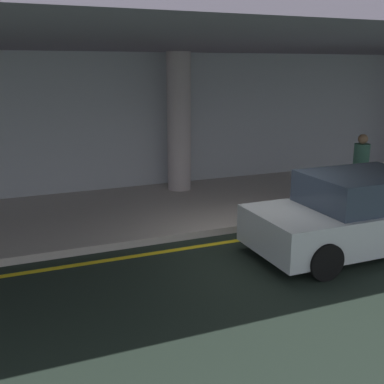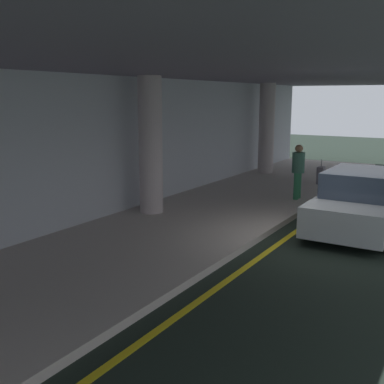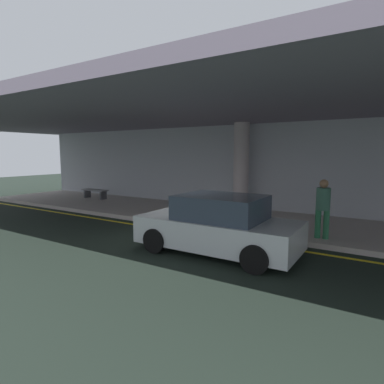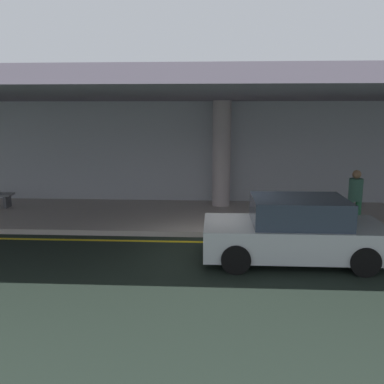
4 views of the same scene
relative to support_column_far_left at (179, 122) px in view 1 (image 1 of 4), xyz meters
name	(u,v)px [view 1 (image 1 of 4)]	position (x,y,z in m)	size (l,w,h in m)	color
ground_plane	(262,249)	(0.00, -4.45, -1.97)	(60.00, 60.00, 0.00)	black
sidewalk	(199,204)	(0.00, -1.35, -1.90)	(26.00, 4.20, 0.15)	#B6AAA2
lane_stripe_yellow	(247,239)	(0.00, -3.88, -1.97)	(26.00, 0.14, 0.01)	yellow
support_column_far_left	(179,122)	(0.00, 0.00, 0.00)	(0.63, 0.63, 3.65)	#B5A5A6
ceiling_overhang	(208,42)	(0.00, -1.85, 1.97)	(28.00, 13.20, 0.30)	slate
terminal_back_wall	(168,122)	(0.00, 0.90, -0.07)	(26.00, 0.30, 3.80)	#ABAFB7
car_silver	(357,214)	(1.61, -5.17, -1.26)	(4.10, 1.92, 1.50)	#B7BCBF
traveler_with_luggage	(361,163)	(3.71, -2.85, -0.86)	(0.38, 0.38, 1.68)	#287249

